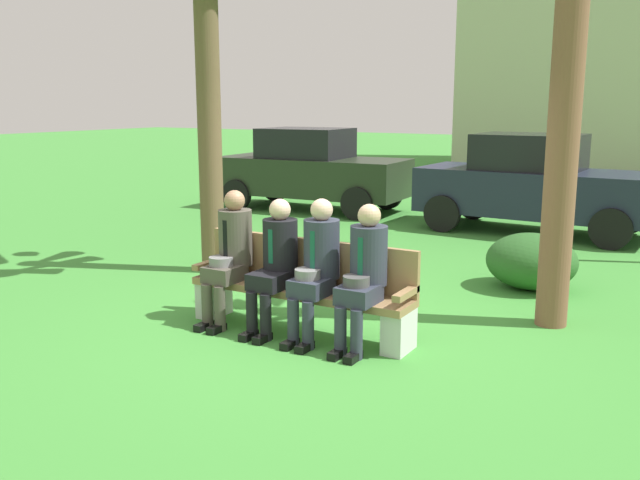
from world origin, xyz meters
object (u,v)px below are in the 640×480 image
park_bench (302,288)px  parked_car_far (534,184)px  seated_man_rightmost (364,270)px  parked_car_near (311,170)px  seated_man_centerleft (275,259)px  shrub_near_bench (531,261)px  seated_man_leftmost (230,250)px  seated_man_centerright (317,263)px

park_bench → parked_car_far: bearing=84.0°
seated_man_rightmost → parked_car_near: (-4.67, 6.80, 0.10)m
seated_man_centerleft → park_bench: bearing=29.8°
seated_man_centerleft → seated_man_rightmost: size_ratio=0.98×
shrub_near_bench → parked_car_far: parked_car_far is taller
seated_man_rightmost → parked_car_far: size_ratio=0.33×
shrub_near_bench → parked_car_far: bearing=103.4°
seated_man_centerleft → parked_car_far: bearing=82.2°
shrub_near_bench → seated_man_leftmost: bearing=-129.2°
seated_man_centerright → parked_car_far: (0.43, 6.54, 0.10)m
park_bench → seated_man_rightmost: seated_man_rightmost is taller
seated_man_leftmost → shrub_near_bench: 3.69m
seated_man_leftmost → seated_man_rightmost: (1.51, -0.00, -0.01)m
park_bench → shrub_near_bench: park_bench is taller
seated_man_leftmost → parked_car_near: bearing=114.9°
seated_man_centerright → shrub_near_bench: 3.16m
shrub_near_bench → park_bench: bearing=-119.7°
parked_car_far → seated_man_centerright: bearing=-93.8°
seated_man_leftmost → shrub_near_bench: seated_man_leftmost is taller
seated_man_leftmost → seated_man_centerright: 1.01m
parked_car_near → shrub_near_bench: bearing=-35.8°
parked_car_far → park_bench: bearing=-96.0°
park_bench → seated_man_leftmost: bearing=-170.4°
park_bench → shrub_near_bench: 3.13m
seated_man_centerleft → parked_car_near: parked_car_near is taller
seated_man_centerleft → shrub_near_bench: 3.37m
park_bench → seated_man_centerleft: bearing=-150.2°
seated_man_centerleft → parked_car_near: 7.75m
seated_man_centerleft → parked_car_near: (-3.71, 6.80, 0.11)m
park_bench → parked_car_far: size_ratio=0.59×
shrub_near_bench → parked_car_far: (-0.88, 3.69, 0.50)m
parked_car_far → seated_man_leftmost: bearing=-102.5°
seated_man_centerleft → seated_man_centerright: size_ratio=0.97×
seated_man_centerright → parked_car_near: parked_car_near is taller
seated_man_rightmost → parked_car_near: 8.25m
seated_man_centerright → parked_car_far: size_ratio=0.34×
park_bench → seated_man_leftmost: seated_man_leftmost is taller
seated_man_leftmost → seated_man_centerleft: (0.55, 0.00, -0.02)m
seated_man_leftmost → seated_man_rightmost: bearing=-0.1°
park_bench → shrub_near_bench: size_ratio=2.15×
seated_man_leftmost → shrub_near_bench: size_ratio=1.25×
seated_man_rightmost → parked_car_near: parked_car_near is taller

